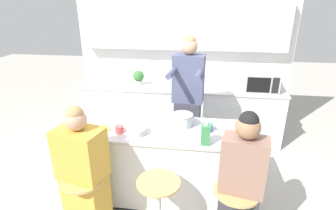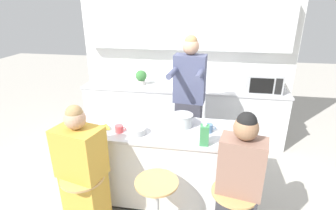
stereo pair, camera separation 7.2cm
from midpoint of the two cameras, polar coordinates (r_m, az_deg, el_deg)
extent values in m
plane|color=#B2ADA3|center=(3.32, -0.83, -19.21)|extent=(16.00, 16.00, 0.00)
cube|color=silver|center=(4.44, 2.76, 10.98)|extent=(3.49, 0.06, 2.70)
cube|color=silver|center=(4.27, 2.74, 16.98)|extent=(3.21, 0.16, 0.75)
cube|color=silver|center=(4.39, 2.15, -1.70)|extent=(3.21, 0.57, 0.86)
cube|color=#BCBCC1|center=(4.24, 2.24, 3.84)|extent=(3.24, 0.60, 0.03)
cube|color=black|center=(3.30, -0.83, -18.82)|extent=(1.62, 0.57, 0.06)
cube|color=silver|center=(3.04, -0.87, -12.58)|extent=(1.70, 0.65, 0.81)
cube|color=#BCBCC1|center=(2.82, -0.92, -5.52)|extent=(1.74, 0.69, 0.03)
cylinder|color=#B7BABC|center=(2.84, -17.89, -20.28)|extent=(0.04, 0.04, 0.62)
cylinder|color=tan|center=(2.64, -18.70, -15.11)|extent=(0.40, 0.40, 0.02)
cylinder|color=#B7BABC|center=(2.69, -2.82, -21.82)|extent=(0.04, 0.04, 0.62)
cylinder|color=tan|center=(2.48, -2.96, -16.50)|extent=(0.40, 0.40, 0.02)
cylinder|color=tan|center=(2.46, 13.92, -17.75)|extent=(0.40, 0.40, 0.02)
cube|color=#383842|center=(3.58, 3.54, -6.47)|extent=(0.35, 0.25, 0.98)
cube|color=#474C6B|center=(3.28, 3.85, 5.74)|extent=(0.40, 0.26, 0.60)
cylinder|color=#474C6B|center=(3.01, 0.06, 6.95)|extent=(0.10, 0.33, 0.07)
cylinder|color=#474C6B|center=(2.96, 6.05, 6.56)|extent=(0.10, 0.33, 0.07)
sphere|color=tan|center=(3.19, 4.04, 12.65)|extent=(0.22, 0.22, 0.20)
sphere|color=#A37F51|center=(3.19, 4.06, 13.63)|extent=(0.17, 0.17, 0.16)
cube|color=gold|center=(2.87, -17.81, -19.62)|extent=(0.44, 0.35, 0.65)
cube|color=gold|center=(2.55, -19.27, -9.95)|extent=(0.48, 0.38, 0.48)
sphere|color=tan|center=(2.40, -20.25, -3.09)|extent=(0.23, 0.23, 0.19)
sphere|color=#A37F51|center=(2.38, -20.41, -1.95)|extent=(0.18, 0.18, 0.15)
cube|color=#896656|center=(2.32, 15.20, -12.49)|extent=(0.41, 0.29, 0.51)
sphere|color=#936B4C|center=(2.14, 16.11, -4.65)|extent=(0.23, 0.23, 0.20)
sphere|color=black|center=(2.12, 16.27, -3.32)|extent=(0.19, 0.19, 0.16)
cylinder|color=#B7BABC|center=(2.86, 2.41, -3.37)|extent=(0.22, 0.22, 0.13)
cylinder|color=#B7BABC|center=(2.83, 2.43, -2.09)|extent=(0.23, 0.23, 0.01)
cylinder|color=#B7BABC|center=(2.86, -0.26, -2.45)|extent=(0.05, 0.01, 0.01)
cylinder|color=#B7BABC|center=(2.83, 5.13, -2.75)|extent=(0.05, 0.01, 0.01)
cylinder|color=#B7BABC|center=(2.73, -7.50, -5.63)|extent=(0.20, 0.20, 0.07)
cylinder|color=#DB4C51|center=(2.78, -11.29, -5.23)|extent=(0.09, 0.09, 0.08)
torus|color=#DB4C51|center=(2.76, -10.21, -5.25)|extent=(0.04, 0.01, 0.04)
cylinder|color=#4C7099|center=(2.78, 8.17, -4.87)|extent=(0.08, 0.08, 0.09)
torus|color=#4C7099|center=(2.78, 9.28, -4.84)|extent=(0.04, 0.01, 0.04)
ellipsoid|color=yellow|center=(2.85, -14.71, -5.07)|extent=(0.13, 0.05, 0.06)
ellipsoid|color=yellow|center=(2.89, -15.05, -4.69)|extent=(0.10, 0.12, 0.06)
ellipsoid|color=yellow|center=(2.87, -13.83, -4.80)|extent=(0.11, 0.11, 0.06)
cube|color=#38844C|center=(2.51, 7.34, -6.43)|extent=(0.08, 0.08, 0.20)
cylinder|color=white|center=(2.46, 7.46, -4.21)|extent=(0.04, 0.04, 0.02)
cube|color=#B2B5B7|center=(4.23, 18.82, 4.92)|extent=(0.53, 0.39, 0.29)
cube|color=black|center=(4.03, 18.64, 4.15)|extent=(0.33, 0.01, 0.22)
cube|color=black|center=(4.08, 21.91, 3.93)|extent=(0.09, 0.01, 0.23)
cylinder|color=beige|center=(4.34, -6.85, 4.84)|extent=(0.12, 0.12, 0.07)
sphere|color=#387538|center=(4.31, -6.92, 6.28)|extent=(0.18, 0.18, 0.18)
camera|label=1|loc=(0.04, -90.74, -0.29)|focal=28.00mm
camera|label=2|loc=(0.04, 89.26, 0.29)|focal=28.00mm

